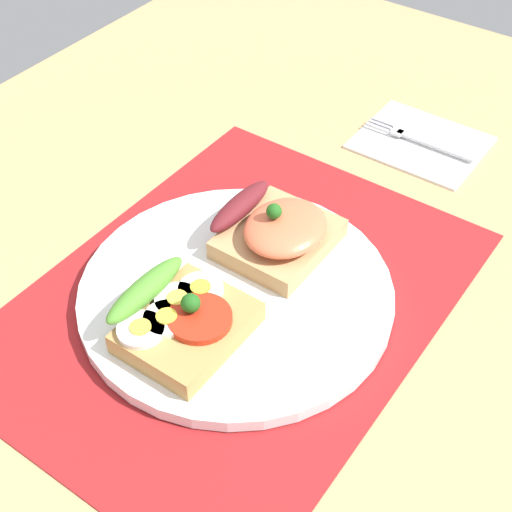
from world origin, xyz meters
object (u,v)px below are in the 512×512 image
object	(u,v)px
plate	(236,293)
sandwich_egg_tomato	(182,320)
fork	(416,138)
napkin	(421,142)
sandwich_salmon	(279,232)

from	to	relation	value
plate	sandwich_egg_tomato	bearing A→B (deg)	174.90
plate	fork	xyz separation A→B (cm)	(30.28, -2.24, -0.14)
plate	napkin	bearing A→B (deg)	-5.00
sandwich_egg_tomato	sandwich_salmon	size ratio (longest dim) A/B	1.00
napkin	fork	xyz separation A→B (cm)	(-0.38, 0.45, 0.46)
sandwich_salmon	fork	world-z (taller)	sandwich_salmon
sandwich_salmon	napkin	bearing A→B (deg)	-5.98
sandwich_salmon	napkin	size ratio (longest dim) A/B	0.77
sandwich_egg_tomato	sandwich_salmon	bearing A→B (deg)	-3.19
napkin	fork	world-z (taller)	fork
plate	sandwich_salmon	distance (cm)	6.88
sandwich_egg_tomato	fork	bearing A→B (deg)	-4.38
sandwich_salmon	sandwich_egg_tomato	bearing A→B (deg)	176.81
plate	sandwich_salmon	xyz separation A→B (cm)	(6.40, -0.14, 2.53)
sandwich_salmon	fork	distance (cm)	24.13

